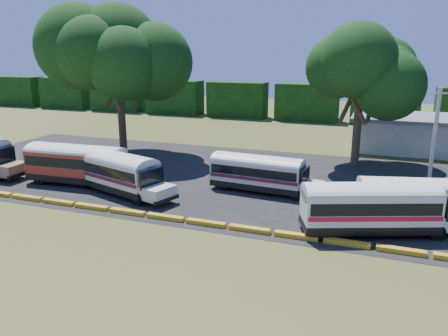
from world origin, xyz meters
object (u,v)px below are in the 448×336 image
(bus_cream_west, at_px, (116,170))
(bus_white_red, at_px, (373,206))
(bus_red, at_px, (79,162))
(tree_west, at_px, (117,47))

(bus_cream_west, height_order, bus_white_red, bus_cream_west)
(bus_white_red, bearing_deg, bus_red, 153.23)
(bus_white_red, bearing_deg, tree_west, 133.26)
(bus_cream_west, bearing_deg, bus_white_red, 12.92)
(bus_red, bearing_deg, bus_cream_west, -13.35)
(tree_west, bearing_deg, bus_cream_west, -59.82)
(bus_cream_west, distance_m, tree_west, 15.92)
(bus_cream_west, xyz_separation_m, bus_white_red, (19.72, -1.67, -0.01))
(bus_red, relative_size, bus_white_red, 1.04)
(bus_white_red, height_order, tree_west, tree_west)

